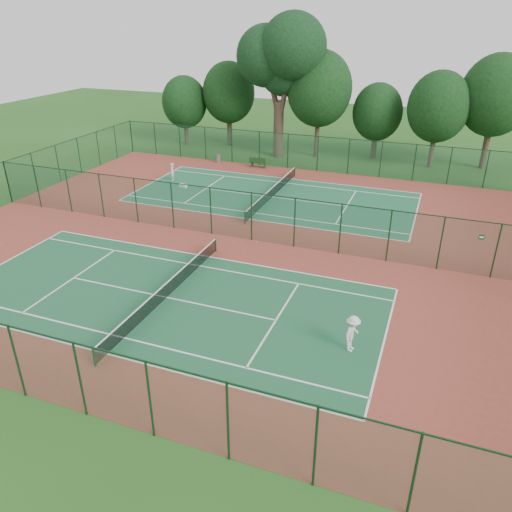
{
  "coord_description": "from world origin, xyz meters",
  "views": [
    {
      "loc": [
        13.14,
        -29.61,
        14.34
      ],
      "look_at": [
        3.9,
        -5.33,
        1.6
      ],
      "focal_mm": 35.0,
      "sensor_mm": 36.0,
      "label": 1
    }
  ],
  "objects_px": {
    "player_near": "(352,334)",
    "big_tree": "(281,56)",
    "player_far": "(172,172)",
    "kit_bag": "(183,186)",
    "trash_bin": "(218,159)",
    "bench": "(258,162)"
  },
  "relations": [
    {
      "from": "bench",
      "to": "kit_bag",
      "type": "bearing_deg",
      "value": -117.91
    },
    {
      "from": "kit_bag",
      "to": "player_far",
      "type": "bearing_deg",
      "value": 156.98
    },
    {
      "from": "kit_bag",
      "to": "big_tree",
      "type": "bearing_deg",
      "value": 85.53
    },
    {
      "from": "trash_bin",
      "to": "bench",
      "type": "distance_m",
      "value": 4.57
    },
    {
      "from": "player_near",
      "to": "trash_bin",
      "type": "xyz_separation_m",
      "value": [
        -19.47,
        27.43,
        -0.52
      ]
    },
    {
      "from": "bench",
      "to": "big_tree",
      "type": "relative_size",
      "value": 0.12
    },
    {
      "from": "trash_bin",
      "to": "big_tree",
      "type": "xyz_separation_m",
      "value": [
        5.14,
        4.92,
        9.9
      ]
    },
    {
      "from": "player_near",
      "to": "big_tree",
      "type": "bearing_deg",
      "value": 35.6
    },
    {
      "from": "big_tree",
      "to": "trash_bin",
      "type": "bearing_deg",
      "value": -136.26
    },
    {
      "from": "bench",
      "to": "big_tree",
      "type": "distance_m",
      "value": 11.08
    },
    {
      "from": "trash_bin",
      "to": "kit_bag",
      "type": "bearing_deg",
      "value": -87.12
    },
    {
      "from": "player_far",
      "to": "trash_bin",
      "type": "relative_size",
      "value": 2.02
    },
    {
      "from": "player_near",
      "to": "bench",
      "type": "distance_m",
      "value": 30.98
    },
    {
      "from": "trash_bin",
      "to": "big_tree",
      "type": "distance_m",
      "value": 12.19
    },
    {
      "from": "trash_bin",
      "to": "bench",
      "type": "xyz_separation_m",
      "value": [
        4.56,
        -0.28,
        0.13
      ]
    },
    {
      "from": "trash_bin",
      "to": "kit_bag",
      "type": "distance_m",
      "value": 8.68
    },
    {
      "from": "bench",
      "to": "kit_bag",
      "type": "relative_size",
      "value": 2.17
    },
    {
      "from": "player_near",
      "to": "trash_bin",
      "type": "distance_m",
      "value": 33.65
    },
    {
      "from": "player_far",
      "to": "kit_bag",
      "type": "height_order",
      "value": "player_far"
    },
    {
      "from": "bench",
      "to": "trash_bin",
      "type": "bearing_deg",
      "value": 174.8
    },
    {
      "from": "player_far",
      "to": "kit_bag",
      "type": "distance_m",
      "value": 2.45
    },
    {
      "from": "player_far",
      "to": "kit_bag",
      "type": "bearing_deg",
      "value": 36.48
    }
  ]
}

